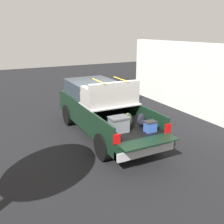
# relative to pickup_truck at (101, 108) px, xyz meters

# --- Properties ---
(ground_plane) EXTENTS (40.00, 40.00, 0.00)m
(ground_plane) POSITION_rel_pickup_truck_xyz_m (-0.38, -0.00, -0.99)
(ground_plane) COLOR black
(pickup_truck) EXTENTS (6.05, 2.06, 2.23)m
(pickup_truck) POSITION_rel_pickup_truck_xyz_m (0.00, 0.00, 0.00)
(pickup_truck) COLOR black
(pickup_truck) RESTS_ON ground_plane
(building_facade) EXTENTS (9.80, 0.36, 3.35)m
(building_facade) POSITION_rel_pickup_truck_xyz_m (0.02, -4.90, 0.68)
(building_facade) COLOR white
(building_facade) RESTS_ON ground_plane
(trash_can) EXTENTS (0.60, 0.60, 0.98)m
(trash_can) POSITION_rel_pickup_truck_xyz_m (3.23, -3.38, -0.49)
(trash_can) COLOR #1E592D
(trash_can) RESTS_ON ground_plane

